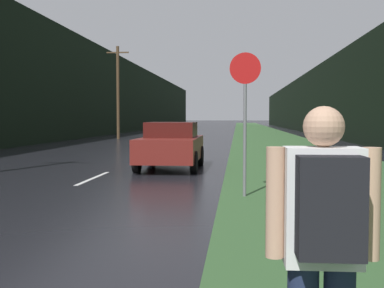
{
  "coord_description": "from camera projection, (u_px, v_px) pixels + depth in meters",
  "views": [
    {
      "loc": [
        4.05,
        1.68,
        1.71
      ],
      "look_at": [
        2.66,
        16.34,
        0.9
      ],
      "focal_mm": 45.0,
      "sensor_mm": 36.0,
      "label": 1
    }
  ],
  "objects": [
    {
      "name": "grass_verge",
      "position": [
        271.0,
        139.0,
        37.94
      ],
      "size": [
        6.0,
        240.0,
        0.02
      ],
      "primitive_type": "cube",
      "color": "#33562D",
      "rests_on": "ground_plane"
    },
    {
      "name": "lane_stripe_c",
      "position": [
        93.0,
        178.0,
        13.57
      ],
      "size": [
        0.12,
        3.0,
        0.01
      ],
      "primitive_type": "cube",
      "color": "silver",
      "rests_on": "ground_plane"
    },
    {
      "name": "lane_stripe_d",
      "position": [
        142.0,
        158.0,
        20.53
      ],
      "size": [
        0.12,
        3.0,
        0.01
      ],
      "primitive_type": "cube",
      "color": "silver",
      "rests_on": "ground_plane"
    },
    {
      "name": "lane_stripe_e",
      "position": [
        166.0,
        147.0,
        27.49
      ],
      "size": [
        0.12,
        3.0,
        0.01
      ],
      "primitive_type": "cube",
      "color": "silver",
      "rests_on": "ground_plane"
    },
    {
      "name": "lane_stripe_f",
      "position": [
        181.0,
        141.0,
        34.45
      ],
      "size": [
        0.12,
        3.0,
        0.01
      ],
      "primitive_type": "cube",
      "color": "silver",
      "rests_on": "ground_plane"
    },
    {
      "name": "treeline_far_side",
      "position": [
        103.0,
        93.0,
        49.19
      ],
      "size": [
        2.0,
        140.0,
        8.41
      ],
      "primitive_type": "cube",
      "color": "black",
      "rests_on": "ground_plane"
    },
    {
      "name": "treeline_near_side",
      "position": [
        326.0,
        101.0,
        47.13
      ],
      "size": [
        2.0,
        140.0,
        6.74
      ],
      "primitive_type": "cube",
      "color": "black",
      "rests_on": "ground_plane"
    },
    {
      "name": "utility_pole_far",
      "position": [
        118.0,
        91.0,
        38.64
      ],
      "size": [
        1.8,
        0.24,
        7.42
      ],
      "color": "#4C3823",
      "rests_on": "ground_plane"
    },
    {
      "name": "stop_sign",
      "position": [
        245.0,
        110.0,
        10.25
      ],
      "size": [
        0.67,
        0.07,
        3.09
      ],
      "color": "slate",
      "rests_on": "ground_plane"
    },
    {
      "name": "hitchhiker_with_backpack",
      "position": [
        323.0,
        246.0,
        2.6
      ],
      "size": [
        0.62,
        0.42,
        1.77
      ],
      "rotation": [
        0.0,
        0.0,
        0.01
      ],
      "color": "#1E2847",
      "rests_on": "ground_plane"
    },
    {
      "name": "car_passing_near",
      "position": [
        171.0,
        145.0,
        16.05
      ],
      "size": [
        1.98,
        4.08,
        1.56
      ],
      "rotation": [
        0.0,
        0.0,
        3.14
      ],
      "color": "maroon",
      "rests_on": "ground_plane"
    }
  ]
}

